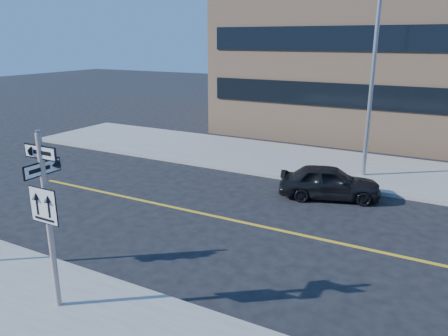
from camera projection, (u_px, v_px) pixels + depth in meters
The scene contains 4 objects.
ground at pixel (132, 263), 12.11m from camera, with size 120.00×120.00×0.00m, color black.
sign_pole at pixel (47, 212), 9.31m from camera, with size 0.92×0.92×4.06m.
parked_car_a at pixel (329, 182), 16.90m from camera, with size 3.84×1.54×1.31m, color black.
streetlight_a at pixel (372, 70), 17.96m from camera, with size 0.55×2.25×8.00m.
Camera 1 is at (7.47, -8.29, 5.99)m, focal length 35.00 mm.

